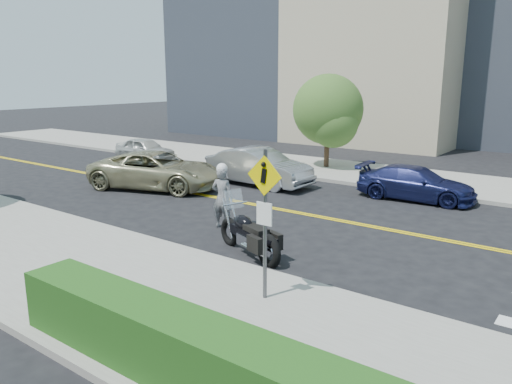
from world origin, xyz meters
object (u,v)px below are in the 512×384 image
object	(u,v)px
suv	(156,170)
parked_car_blue	(416,183)
motorcyclist	(222,196)
motorcycle	(249,225)
parked_car_white	(145,149)
parked_car_silver	(259,167)
pedestrian_sign	(265,211)

from	to	relation	value
suv	parked_car_blue	world-z (taller)	suv
suv	parked_car_blue	bearing A→B (deg)	-83.22
motorcyclist	motorcycle	distance (m)	2.51
parked_car_white	suv	bearing A→B (deg)	-129.64
parked_car_silver	pedestrian_sign	bearing A→B (deg)	-142.10
suv	parked_car_white	world-z (taller)	suv
parked_car_white	pedestrian_sign	bearing A→B (deg)	-126.20
pedestrian_sign	motorcycle	bearing A→B (deg)	133.67
parked_car_white	parked_car_silver	xyz separation A→B (m)	(8.74, -1.40, 0.16)
motorcyclist	suv	world-z (taller)	motorcyclist
pedestrian_sign	parked_car_white	bearing A→B (deg)	146.02
parked_car_blue	suv	bearing A→B (deg)	112.19
parked_car_silver	parked_car_blue	bearing A→B (deg)	-76.36
motorcycle	suv	world-z (taller)	motorcycle
motorcyclist	suv	distance (m)	6.29
parked_car_silver	motorcycle	bearing A→B (deg)	-144.39
motorcyclist	parked_car_white	distance (m)	13.48
motorcycle	suv	xyz separation A→B (m)	(-7.80, 3.98, -0.03)
pedestrian_sign	motorcycle	xyz separation A→B (m)	(-2.01, 2.11, -1.17)
parked_car_white	parked_car_blue	size ratio (longest dim) A/B	0.84
pedestrian_sign	suv	distance (m)	11.61
parked_car_blue	pedestrian_sign	bearing A→B (deg)	179.93
motorcyclist	motorcycle	bearing A→B (deg)	132.18
suv	motorcycle	bearing A→B (deg)	-135.98
motorcyclist	parked_car_blue	xyz separation A→B (m)	(3.44, 7.00, -0.37)
pedestrian_sign	motorcyclist	size ratio (longest dim) A/B	1.51
motorcyclist	parked_car_silver	world-z (taller)	motorcyclist
parked_car_blue	parked_car_white	bearing A→B (deg)	86.45
parked_car_white	parked_car_blue	xyz separation A→B (m)	(14.96, 0.00, 0.01)
parked_car_white	parked_car_blue	world-z (taller)	parked_car_blue
pedestrian_sign	parked_car_blue	size ratio (longest dim) A/B	0.70
suv	pedestrian_sign	bearing A→B (deg)	-140.77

